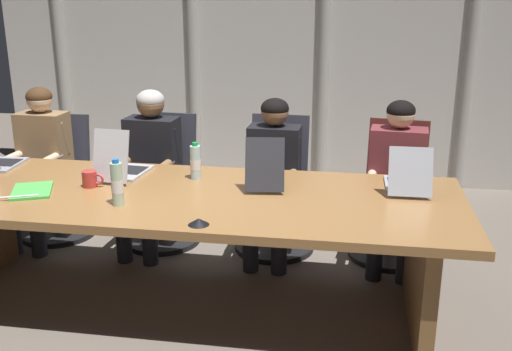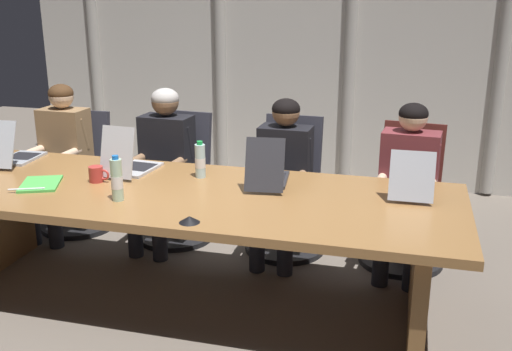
# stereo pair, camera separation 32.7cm
# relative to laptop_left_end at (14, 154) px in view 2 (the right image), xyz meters

# --- Properties ---
(ground_plane) EXTENTS (10.90, 10.90, 0.00)m
(ground_plane) POSITION_rel_laptop_left_end_xyz_m (1.33, -0.28, -0.80)
(ground_plane) COLOR #6B6056
(conference_table) EXTENTS (3.35, 1.14, 0.74)m
(conference_table) POSITION_rel_laptop_left_end_xyz_m (1.33, -0.28, -0.21)
(conference_table) COLOR olive
(conference_table) RESTS_ON ground_plane
(curtain_backdrop) EXTENTS (5.26, 0.17, 2.76)m
(curtain_backdrop) POSITION_rel_laptop_left_end_xyz_m (1.33, 2.44, 0.58)
(curtain_backdrop) COLOR beige
(curtain_backdrop) RESTS_ON ground_plane
(laptop_left_end) EXTENTS (0.25, 0.48, 0.32)m
(laptop_left_end) POSITION_rel_laptop_left_end_xyz_m (0.00, 0.00, 0.00)
(laptop_left_end) COLOR #A8ADB7
(laptop_left_end) RESTS_ON conference_table
(laptop_left_mid) EXTENTS (0.27, 0.45, 0.34)m
(laptop_left_mid) POSITION_rel_laptop_left_end_xyz_m (0.89, -0.03, 0.00)
(laptop_left_mid) COLOR #BCBCC1
(laptop_left_mid) RESTS_ON conference_table
(laptop_center) EXTENTS (0.28, 0.48, 0.32)m
(laptop_center) POSITION_rel_laptop_left_end_xyz_m (1.82, -0.03, 0.00)
(laptop_center) COLOR #2D2D33
(laptop_center) RESTS_ON conference_table
(laptop_right_mid) EXTENTS (0.25, 0.41, 0.29)m
(laptop_right_mid) POSITION_rel_laptop_left_end_xyz_m (2.67, 0.00, -0.01)
(laptop_right_mid) COLOR #A8ADB7
(laptop_right_mid) RESTS_ON conference_table
(office_chair_left_end) EXTENTS (0.60, 0.60, 0.94)m
(office_chair_left_end) POSITION_rel_laptop_left_end_xyz_m (0.03, 0.70, -0.44)
(office_chair_left_end) COLOR #2D2D38
(office_chair_left_end) RESTS_ON ground_plane
(office_chair_left_mid) EXTENTS (0.60, 0.60, 0.98)m
(office_chair_left_mid) POSITION_rel_laptop_left_end_xyz_m (0.91, 0.70, -0.43)
(office_chair_left_mid) COLOR #2D2D38
(office_chair_left_mid) RESTS_ON ground_plane
(office_chair_center) EXTENTS (0.60, 0.60, 0.99)m
(office_chair_center) POSITION_rel_laptop_left_end_xyz_m (1.79, 0.71, -0.43)
(office_chair_center) COLOR #2D2D38
(office_chair_center) RESTS_ON ground_plane
(office_chair_right_mid) EXTENTS (0.60, 0.61, 0.98)m
(office_chair_right_mid) POSITION_rel_laptop_left_end_xyz_m (2.65, 0.70, -0.43)
(office_chair_right_mid) COLOR #511E19
(office_chair_right_mid) RESTS_ON ground_plane
(person_left_end) EXTENTS (0.38, 0.55, 1.19)m
(person_left_end) POSITION_rel_laptop_left_end_xyz_m (-0.00, 0.54, -0.12)
(person_left_end) COLOR olive
(person_left_end) RESTS_ON ground_plane
(person_left_mid) EXTENTS (0.41, 0.56, 1.19)m
(person_left_mid) POSITION_rel_laptop_left_end_xyz_m (0.87, 0.55, -0.11)
(person_left_mid) COLOR black
(person_left_mid) RESTS_ON ground_plane
(person_center) EXTENTS (0.39, 0.55, 1.16)m
(person_center) POSITION_rel_laptop_left_end_xyz_m (1.78, 0.54, -0.13)
(person_center) COLOR black
(person_center) RESTS_ON ground_plane
(person_right_mid) EXTENTS (0.43, 0.57, 1.17)m
(person_right_mid) POSITION_rel_laptop_left_end_xyz_m (2.65, 0.54, -0.13)
(person_right_mid) COLOR brown
(person_right_mid) RESTS_ON ground_plane
(water_bottle_primary) EXTENTS (0.07, 0.07, 0.24)m
(water_bottle_primary) POSITION_rel_laptop_left_end_xyz_m (1.37, 0.00, 0.05)
(water_bottle_primary) COLOR silver
(water_bottle_primary) RESTS_ON conference_table
(water_bottle_secondary) EXTENTS (0.07, 0.07, 0.26)m
(water_bottle_secondary) POSITION_rel_laptop_left_end_xyz_m (1.07, -0.53, 0.06)
(water_bottle_secondary) COLOR #ADD1B2
(water_bottle_secondary) RESTS_ON conference_table
(coffee_mug_near) EXTENTS (0.14, 0.09, 0.10)m
(coffee_mug_near) POSITION_rel_laptop_left_end_xyz_m (0.78, -0.25, -0.01)
(coffee_mug_near) COLOR #B2332D
(coffee_mug_near) RESTS_ON conference_table
(conference_mic_left_side) EXTENTS (0.11, 0.11, 0.03)m
(conference_mic_left_side) POSITION_rel_laptop_left_end_xyz_m (1.58, -0.75, -0.04)
(conference_mic_left_side) COLOR black
(conference_mic_left_side) RESTS_ON conference_table
(spiral_notepad) EXTENTS (0.32, 0.37, 0.03)m
(spiral_notepad) POSITION_rel_laptop_left_end_xyz_m (0.48, -0.41, -0.05)
(spiral_notepad) COLOR #4CB74C
(spiral_notepad) RESTS_ON conference_table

